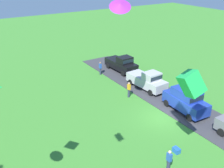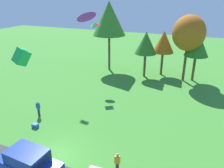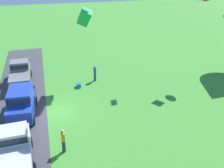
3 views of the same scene
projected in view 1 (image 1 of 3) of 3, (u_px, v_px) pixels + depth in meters
The scene contains 11 objects.
ground_plane at pixel (162, 118), 24.24m from camera, with size 120.00×120.00×0.00m, color #3D842D.
pavement_strip at pixel (185, 109), 25.68m from camera, with size 36.00×4.40×0.06m, color #38383D.
car_suv_by_flagpole at pixel (186, 99), 24.79m from camera, with size 4.70×2.26×2.28m.
car_pickup_far_end at pixel (148, 80), 29.44m from camera, with size 5.10×2.27×2.14m.
car_pickup_near_entrance at pixel (122, 64), 34.40m from camera, with size 5.07×2.20×2.14m.
person_beside_suv at pixel (169, 161), 17.63m from camera, with size 0.36×0.24×1.71m.
person_watching_sky at pixel (100, 68), 33.51m from camera, with size 0.36×0.24×1.71m.
person_on_lawn at pixel (129, 90), 27.73m from camera, with size 0.36×0.24×1.71m.
cooler_box at pixel (176, 150), 19.67m from camera, with size 0.56×0.40×0.40m, color blue.
kite_box_high_right at pixel (191, 84), 15.36m from camera, with size 0.99×0.99×1.39m, color green.
kite_delta_over_trees at pixel (120, 5), 18.44m from camera, with size 1.57×1.57×0.29m, color purple.
Camera 1 is at (-15.04, 15.08, 12.87)m, focal length 42.00 mm.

